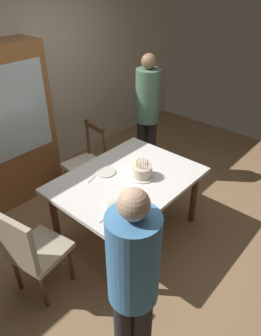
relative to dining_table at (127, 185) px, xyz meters
name	(u,v)px	position (x,y,z in m)	size (l,w,h in m)	color
ground	(128,231)	(0.00, 0.00, -0.65)	(6.40, 6.40, 0.00)	#93704C
back_wall	(17,86)	(0.00, 1.85, 0.65)	(6.40, 0.10, 2.60)	beige
dining_table	(127,185)	(0.00, 0.00, 0.00)	(1.47, 1.09, 0.74)	white
birthday_cake	(142,172)	(0.13, -0.09, 0.14)	(0.28, 0.28, 0.19)	silver
plate_near_celebrant	(118,207)	(-0.40, -0.25, 0.09)	(0.22, 0.22, 0.01)	silver
plate_far_side	(105,172)	(-0.07, 0.25, 0.09)	(0.22, 0.22, 0.01)	silver
fork_near_celebrant	(106,217)	(-0.56, -0.26, 0.09)	(0.18, 0.02, 0.01)	silver
fork_far_side	(93,178)	(-0.23, 0.27, 0.09)	(0.18, 0.02, 0.01)	silver
chair_spindle_back	(86,164)	(0.19, 0.86, -0.19)	(0.49, 0.49, 0.95)	beige
chair_upholstered	(31,250)	(-1.12, 0.10, -0.12)	(0.51, 0.51, 0.95)	tan
person_celebrant	(133,280)	(-1.00, -0.94, 0.27)	(0.32, 0.32, 1.61)	#262328
person_guest	(147,110)	(1.11, 0.63, 0.31)	(0.32, 0.32, 1.69)	#262328
china_cabinet	(5,129)	(-0.42, 1.56, 0.30)	(1.10, 0.45, 1.90)	brown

